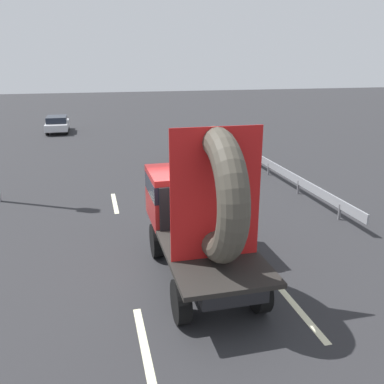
% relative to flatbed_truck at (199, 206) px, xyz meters
% --- Properties ---
extents(ground_plane, '(120.00, 120.00, 0.00)m').
position_rel_flatbed_truck_xyz_m(ground_plane, '(-0.38, 0.40, -1.81)').
color(ground_plane, '#28282B').
extents(flatbed_truck, '(2.02, 4.86, 3.91)m').
position_rel_flatbed_truck_xyz_m(flatbed_truck, '(0.00, 0.00, 0.00)').
color(flatbed_truck, black).
rests_on(flatbed_truck, ground_plane).
extents(distant_sedan, '(1.83, 4.27, 1.39)m').
position_rel_flatbed_truck_xyz_m(distant_sedan, '(3.38, 11.13, -1.07)').
color(distant_sedan, black).
rests_on(distant_sedan, ground_plane).
extents(guardrail, '(0.10, 11.57, 0.71)m').
position_rel_flatbed_truck_xyz_m(guardrail, '(5.51, 6.78, -1.29)').
color(guardrail, gray).
rests_on(guardrail, ground_plane).
extents(lane_dash_left_near, '(0.16, 2.49, 0.01)m').
position_rel_flatbed_truck_xyz_m(lane_dash_left_near, '(-1.69, -2.41, -1.81)').
color(lane_dash_left_near, beige).
rests_on(lane_dash_left_near, ground_plane).
extents(lane_dash_left_far, '(0.16, 2.29, 0.01)m').
position_rel_flatbed_truck_xyz_m(lane_dash_left_far, '(-1.69, 5.92, -1.81)').
color(lane_dash_left_far, beige).
rests_on(lane_dash_left_far, ground_plane).
extents(lane_dash_right_near, '(0.16, 2.13, 0.01)m').
position_rel_flatbed_truck_xyz_m(lane_dash_right_near, '(1.69, -2.14, -1.81)').
color(lane_dash_right_near, beige).
rests_on(lane_dash_right_near, ground_plane).
extents(lane_dash_right_far, '(0.16, 2.95, 0.01)m').
position_rel_flatbed_truck_xyz_m(lane_dash_right_far, '(1.69, 5.91, -1.81)').
color(lane_dash_right_far, beige).
rests_on(lane_dash_right_far, ground_plane).
extents(oncoming_car, '(1.54, 3.59, 1.17)m').
position_rel_flatbed_truck_xyz_m(oncoming_car, '(-4.69, 22.79, -1.18)').
color(oncoming_car, black).
rests_on(oncoming_car, ground_plane).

